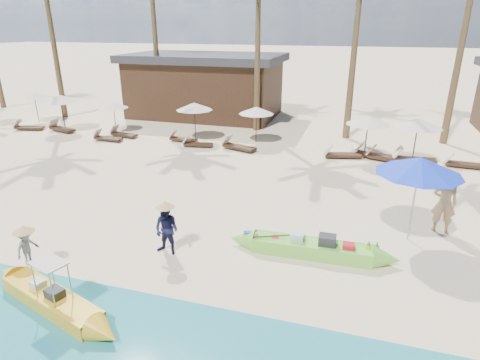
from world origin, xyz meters
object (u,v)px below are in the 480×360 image
(green_canoe, at_px, (311,248))
(blue_umbrella, at_px, (420,166))
(tourist, at_px, (444,203))
(yellow_canoe, at_px, (52,300))

(green_canoe, bearing_deg, blue_umbrella, 31.58)
(blue_umbrella, bearing_deg, green_canoe, -146.94)
(green_canoe, xyz_separation_m, tourist, (3.78, 2.63, 0.76))
(tourist, bearing_deg, yellow_canoe, 39.59)
(yellow_canoe, xyz_separation_m, blue_umbrella, (8.29, 5.87, 2.20))
(green_canoe, height_order, blue_umbrella, blue_umbrella)
(yellow_canoe, distance_m, tourist, 11.51)
(green_canoe, bearing_deg, yellow_canoe, -145.07)
(yellow_canoe, bearing_deg, tourist, 53.17)
(yellow_canoe, height_order, blue_umbrella, blue_umbrella)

